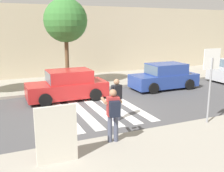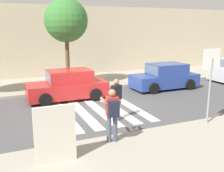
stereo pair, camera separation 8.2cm
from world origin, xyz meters
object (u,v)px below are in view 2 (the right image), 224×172
Objects in this scene: parked_car_blue at (165,77)px; street_tree_center at (66,21)px; stop_sign at (211,70)px; photographer_with_backpack at (112,111)px; pedestrian_crossing at (116,97)px; parked_car_red at (68,86)px; advertising_board at (55,135)px.

parked_car_blue is 0.79× the size of street_tree_center.
stop_sign is 4.13m from photographer_with_backpack.
photographer_with_backpack is 8.84m from street_tree_center.
pedestrian_crossing is (-2.93, 1.94, -1.23)m from stop_sign.
pedestrian_crossing is at bearing -75.70° from parked_car_red.
photographer_with_backpack is 1.08× the size of advertising_board.
parked_car_blue is (5.04, 3.94, -0.25)m from pedestrian_crossing.
pedestrian_crossing is at bearing 41.77° from advertising_board.
pedestrian_crossing is 0.42× the size of parked_car_red.
street_tree_center reaches higher than stop_sign.
pedestrian_crossing is 6.40m from parked_car_blue.
advertising_board is at bearing -138.23° from pedestrian_crossing.
pedestrian_crossing is 4.07m from parked_car_red.
pedestrian_crossing is (1.07, 2.08, -0.19)m from photographer_with_backpack.
pedestrian_crossing is 0.33× the size of street_tree_center.
parked_car_red is at bearing 89.38° from photographer_with_backpack.
photographer_with_backpack reaches higher than pedestrian_crossing.
parked_car_red is at bearing 123.76° from stop_sign.
street_tree_center is at bearing 85.46° from photographer_with_backpack.
pedestrian_crossing is 6.99m from street_tree_center.
pedestrian_crossing is at bearing -86.27° from street_tree_center.
photographer_with_backpack reaches higher than parked_car_blue.
pedestrian_crossing is at bearing -141.98° from parked_car_blue.
parked_car_red is at bearing -104.44° from street_tree_center.
parked_car_blue is at bearing 38.02° from pedestrian_crossing.
parked_car_blue is at bearing 44.56° from photographer_with_backpack.
street_tree_center is (-3.34, 8.20, 1.86)m from stop_sign.
advertising_board is (-1.97, -6.60, 0.21)m from parked_car_red.
photographer_with_backpack is 0.42× the size of parked_car_blue.
advertising_board is (-2.98, -2.66, -0.03)m from pedestrian_crossing.
photographer_with_backpack is 2.34m from pedestrian_crossing.
stop_sign is 1.64× the size of pedestrian_crossing.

